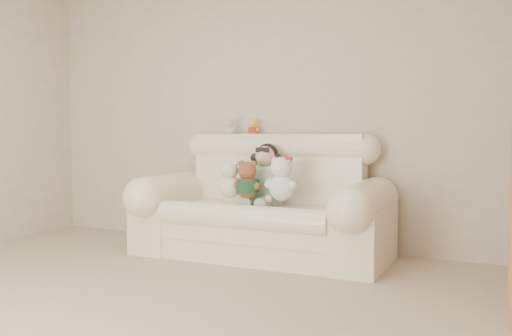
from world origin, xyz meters
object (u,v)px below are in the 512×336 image
at_px(seated_child, 266,174).
at_px(cream_teddy, 230,175).
at_px(brown_teddy, 248,176).
at_px(white_cat, 281,174).
at_px(sofa, 261,195).

xyz_separation_m(seated_child, cream_teddy, (-0.23, -0.21, -0.00)).
bearing_deg(seated_child, cream_teddy, -127.02).
height_order(brown_teddy, cream_teddy, same).
distance_m(brown_teddy, white_cat, 0.29).
bearing_deg(white_cat, seated_child, 148.96).
distance_m(seated_child, cream_teddy, 0.31).
height_order(brown_teddy, white_cat, white_cat).
height_order(seated_child, white_cat, seated_child).
bearing_deg(white_cat, sofa, 162.80).
height_order(white_cat, cream_teddy, white_cat).
distance_m(seated_child, brown_teddy, 0.24).
relative_size(brown_teddy, cream_teddy, 1.00).
bearing_deg(cream_teddy, seated_child, 25.45).
height_order(sofa, brown_teddy, sofa).
bearing_deg(brown_teddy, seated_child, 70.22).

